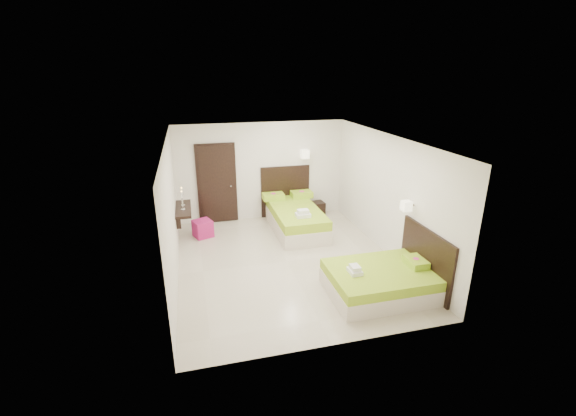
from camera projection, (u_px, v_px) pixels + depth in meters
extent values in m
plane|color=#C1B5A0|center=(287.00, 261.00, 8.22)|extent=(5.50, 5.50, 0.00)
cube|color=beige|center=(296.00, 223.00, 9.78)|extent=(1.13, 2.26, 0.36)
cube|color=#80AA1B|center=(296.00, 212.00, 9.69)|extent=(1.12, 2.24, 0.23)
cube|color=black|center=(285.00, 191.00, 10.61)|extent=(1.36, 0.05, 1.41)
cube|color=#9AC323|center=(273.00, 196.00, 10.30)|extent=(0.56, 0.38, 0.16)
cylinder|color=#EC3795|center=(273.00, 194.00, 10.27)|extent=(0.14, 0.14, 0.00)
cube|color=#9AC323|center=(302.00, 194.00, 10.49)|extent=(0.56, 0.38, 0.16)
cylinder|color=#EC3795|center=(302.00, 191.00, 10.46)|extent=(0.14, 0.14, 0.00)
cube|color=white|center=(303.00, 215.00, 9.07)|extent=(0.34, 0.25, 0.09)
cube|color=white|center=(303.00, 211.00, 9.04)|extent=(0.25, 0.19, 0.09)
cube|color=beige|center=(305.00, 154.00, 10.24)|extent=(0.20, 0.20, 0.23)
cylinder|color=#2D2116|center=(304.00, 153.00, 10.31)|extent=(0.03, 0.16, 0.03)
cube|color=beige|center=(379.00, 286.00, 7.00)|extent=(1.85, 1.39, 0.30)
cube|color=#80AA1B|center=(380.00, 274.00, 6.92)|extent=(1.83, 1.37, 0.18)
cube|color=black|center=(426.00, 259.00, 7.07)|extent=(0.05, 1.57, 1.15)
cube|color=#9AC323|center=(416.00, 262.00, 7.03)|extent=(0.31, 0.46, 0.13)
cylinder|color=#EC3795|center=(416.00, 259.00, 7.01)|extent=(0.11, 0.11, 0.00)
cube|color=white|center=(355.00, 271.00, 6.76)|extent=(0.20, 0.28, 0.07)
cube|color=white|center=(355.00, 268.00, 6.73)|extent=(0.15, 0.21, 0.07)
cube|color=beige|center=(406.00, 206.00, 7.27)|extent=(0.17, 0.17, 0.18)
cylinder|color=#2D2116|center=(410.00, 205.00, 7.29)|extent=(0.16, 0.03, 0.03)
cube|color=black|center=(316.00, 208.00, 10.84)|extent=(0.44, 0.40, 0.37)
cube|color=#991455|center=(203.00, 229.00, 9.39)|extent=(0.53, 0.53, 0.41)
cube|color=black|center=(217.00, 184.00, 10.05)|extent=(1.02, 0.06, 2.14)
cube|color=black|center=(217.00, 184.00, 10.02)|extent=(0.88, 0.04, 2.06)
cylinder|color=silver|center=(231.00, 186.00, 10.09)|extent=(0.03, 0.10, 0.03)
cube|color=black|center=(183.00, 209.00, 8.91)|extent=(0.35, 1.20, 0.06)
cube|color=black|center=(179.00, 222.00, 8.52)|extent=(0.10, 0.04, 0.30)
cube|color=black|center=(179.00, 209.00, 9.34)|extent=(0.10, 0.04, 0.30)
cylinder|color=silver|center=(183.00, 209.00, 8.76)|extent=(0.10, 0.10, 0.02)
cylinder|color=silver|center=(183.00, 205.00, 8.72)|extent=(0.02, 0.02, 0.22)
cone|color=silver|center=(182.00, 199.00, 8.68)|extent=(0.07, 0.07, 0.04)
cylinder|color=white|center=(182.00, 195.00, 8.64)|extent=(0.02, 0.02, 0.15)
sphere|color=#FFB23F|center=(181.00, 191.00, 8.61)|extent=(0.02, 0.02, 0.02)
cylinder|color=silver|center=(183.00, 205.00, 9.03)|extent=(0.10, 0.10, 0.02)
cylinder|color=silver|center=(183.00, 200.00, 8.99)|extent=(0.02, 0.02, 0.22)
cone|color=silver|center=(182.00, 195.00, 8.95)|extent=(0.07, 0.07, 0.04)
cylinder|color=white|center=(182.00, 191.00, 8.92)|extent=(0.02, 0.02, 0.15)
sphere|color=#FFB23F|center=(181.00, 188.00, 8.89)|extent=(0.02, 0.02, 0.02)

